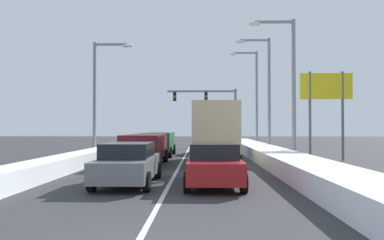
% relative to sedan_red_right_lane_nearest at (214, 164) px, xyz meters
% --- Properties ---
extents(ground_plane, '(120.00, 120.00, 0.00)m').
position_rel_sedan_red_right_lane_nearest_xyz_m(ground_plane, '(-1.59, 6.07, -0.76)').
color(ground_plane, '#333335').
extents(lane_stripe_between_right_lane_and_center_lane, '(0.14, 37.27, 0.01)m').
position_rel_sedan_red_right_lane_nearest_xyz_m(lane_stripe_between_right_lane_and_center_lane, '(-1.59, 9.46, -0.76)').
color(lane_stripe_between_right_lane_and_center_lane, silver).
rests_on(lane_stripe_between_right_lane_and_center_lane, ground).
extents(snow_bank_right_shoulder, '(2.07, 37.27, 0.77)m').
position_rel_sedan_red_right_lane_nearest_xyz_m(snow_bank_right_shoulder, '(3.71, 9.46, -0.38)').
color(snow_bank_right_shoulder, white).
rests_on(snow_bank_right_shoulder, ground).
extents(snow_bank_left_shoulder, '(1.36, 37.27, 0.72)m').
position_rel_sedan_red_right_lane_nearest_xyz_m(snow_bank_left_shoulder, '(-6.89, 9.46, -0.41)').
color(snow_bank_left_shoulder, white).
rests_on(snow_bank_left_shoulder, ground).
extents(sedan_red_right_lane_nearest, '(2.00, 4.50, 1.51)m').
position_rel_sedan_red_right_lane_nearest_xyz_m(sedan_red_right_lane_nearest, '(0.00, 0.00, 0.00)').
color(sedan_red_right_lane_nearest, maroon).
rests_on(sedan_red_right_lane_nearest, ground).
extents(box_truck_right_lane_second, '(2.53, 7.20, 3.36)m').
position_rel_sedan_red_right_lane_nearest_xyz_m(box_truck_right_lane_second, '(0.28, 7.62, 1.14)').
color(box_truck_right_lane_second, black).
rests_on(box_truck_right_lane_second, ground).
extents(sedan_tan_right_lane_third, '(2.00, 4.50, 1.51)m').
position_rel_sedan_red_right_lane_nearest_xyz_m(sedan_tan_right_lane_third, '(-0.06, 14.89, 0.00)').
color(sedan_tan_right_lane_third, '#937F60').
rests_on(sedan_tan_right_lane_third, ground).
extents(sedan_gray_center_lane_nearest, '(2.00, 4.50, 1.51)m').
position_rel_sedan_red_right_lane_nearest_xyz_m(sedan_gray_center_lane_nearest, '(-3.08, 0.13, 0.00)').
color(sedan_gray_center_lane_nearest, slate).
rests_on(sedan_gray_center_lane_nearest, ground).
extents(suv_maroon_center_lane_second, '(2.16, 4.90, 1.67)m').
position_rel_sedan_red_right_lane_nearest_xyz_m(suv_maroon_center_lane_second, '(-3.51, 6.82, 0.25)').
color(suv_maroon_center_lane_second, maroon).
rests_on(suv_maroon_center_lane_second, ground).
extents(suv_green_center_lane_third, '(2.16, 4.90, 1.67)m').
position_rel_sedan_red_right_lane_nearest_xyz_m(suv_green_center_lane_third, '(-3.47, 12.97, 0.25)').
color(suv_green_center_lane_third, '#1E5633').
rests_on(suv_green_center_lane_third, ground).
extents(traffic_light_gantry, '(7.54, 0.47, 6.20)m').
position_rel_sedan_red_right_lane_nearest_xyz_m(traffic_light_gantry, '(0.97, 26.38, 3.73)').
color(traffic_light_gantry, slate).
rests_on(traffic_light_gantry, ground).
extents(street_lamp_right_near, '(2.66, 0.36, 8.24)m').
position_rel_sedan_red_right_lane_nearest_xyz_m(street_lamp_right_near, '(4.48, 7.76, 4.16)').
color(street_lamp_right_near, gray).
rests_on(street_lamp_right_near, ground).
extents(street_lamp_right_mid, '(2.66, 0.36, 8.81)m').
position_rel_sedan_red_right_lane_nearest_xyz_m(street_lamp_right_mid, '(4.38, 14.54, 4.46)').
color(street_lamp_right_mid, gray).
rests_on(street_lamp_right_mid, ground).
extents(street_lamp_right_far, '(2.66, 0.36, 9.23)m').
position_rel_sedan_red_right_lane_nearest_xyz_m(street_lamp_right_far, '(4.49, 21.31, 4.68)').
color(street_lamp_right_far, gray).
rests_on(street_lamp_right_far, ground).
extents(street_lamp_left_mid, '(2.66, 0.36, 7.80)m').
position_rel_sedan_red_right_lane_nearest_xyz_m(street_lamp_left_mid, '(-7.24, 11.25, 3.93)').
color(street_lamp_left_mid, gray).
rests_on(street_lamp_left_mid, ground).
extents(roadside_sign_right, '(3.20, 0.16, 5.50)m').
position_rel_sedan_red_right_lane_nearest_xyz_m(roadside_sign_right, '(7.28, 9.55, 3.25)').
color(roadside_sign_right, '#59595B').
rests_on(roadside_sign_right, ground).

